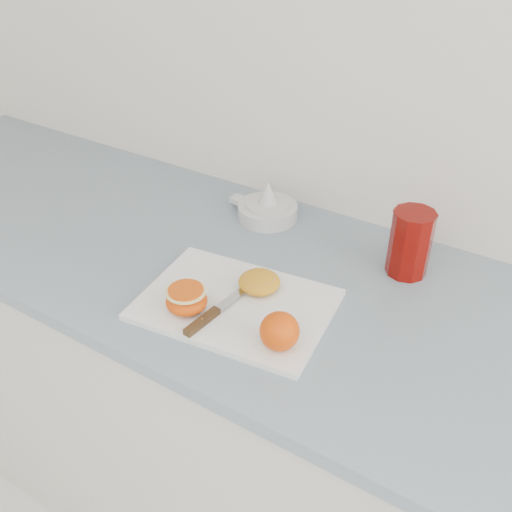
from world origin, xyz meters
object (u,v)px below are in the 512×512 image
(red_tumbler, at_px, (410,245))
(counter, at_px, (303,441))
(cutting_board, at_px, (236,305))
(half_orange, at_px, (186,300))
(citrus_juicer, at_px, (267,208))

(red_tumbler, bearing_deg, counter, -128.05)
(cutting_board, bearing_deg, red_tumbler, 50.74)
(half_orange, height_order, citrus_juicer, citrus_juicer)
(half_orange, height_order, red_tumbler, red_tumbler)
(counter, xyz_separation_m, half_orange, (-0.16, -0.18, 0.48))
(cutting_board, xyz_separation_m, citrus_juicer, (-0.12, 0.31, 0.02))
(counter, relative_size, red_tumbler, 19.07)
(cutting_board, relative_size, citrus_juicer, 1.96)
(red_tumbler, bearing_deg, cutting_board, -129.26)
(half_orange, bearing_deg, citrus_juicer, 99.08)
(counter, height_order, cutting_board, cutting_board)
(cutting_board, height_order, citrus_juicer, citrus_juicer)
(cutting_board, bearing_deg, citrus_juicer, 111.37)
(counter, distance_m, red_tumbler, 0.55)
(cutting_board, relative_size, half_orange, 4.58)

